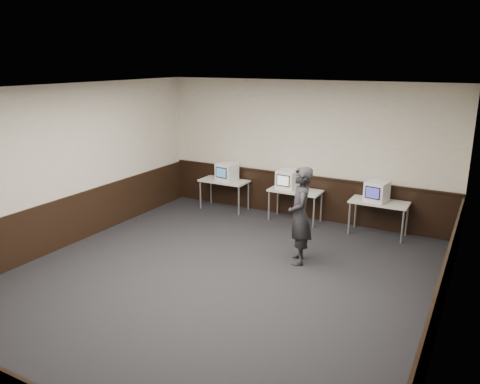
# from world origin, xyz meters

# --- Properties ---
(floor) EXTENTS (8.00, 8.00, 0.00)m
(floor) POSITION_xyz_m (0.00, 0.00, 0.00)
(floor) COLOR black
(floor) RESTS_ON ground
(ceiling) EXTENTS (8.00, 8.00, 0.00)m
(ceiling) POSITION_xyz_m (0.00, 0.00, 3.20)
(ceiling) COLOR white
(ceiling) RESTS_ON back_wall
(back_wall) EXTENTS (7.00, 0.00, 7.00)m
(back_wall) POSITION_xyz_m (0.00, 4.00, 1.60)
(back_wall) COLOR beige
(back_wall) RESTS_ON ground
(left_wall) EXTENTS (0.00, 8.00, 8.00)m
(left_wall) POSITION_xyz_m (-3.50, 0.00, 1.60)
(left_wall) COLOR beige
(left_wall) RESTS_ON ground
(right_wall) EXTENTS (0.00, 8.00, 8.00)m
(right_wall) POSITION_xyz_m (3.50, 0.00, 1.60)
(right_wall) COLOR beige
(right_wall) RESTS_ON ground
(wainscot_back) EXTENTS (6.98, 0.04, 1.00)m
(wainscot_back) POSITION_xyz_m (0.00, 3.98, 0.50)
(wainscot_back) COLOR black
(wainscot_back) RESTS_ON back_wall
(wainscot_left) EXTENTS (0.04, 7.98, 1.00)m
(wainscot_left) POSITION_xyz_m (-3.48, 0.00, 0.50)
(wainscot_left) COLOR black
(wainscot_left) RESTS_ON left_wall
(wainscot_right) EXTENTS (0.04, 7.98, 1.00)m
(wainscot_right) POSITION_xyz_m (3.48, 0.00, 0.50)
(wainscot_right) COLOR black
(wainscot_right) RESTS_ON right_wall
(wainscot_rail) EXTENTS (6.98, 0.06, 0.04)m
(wainscot_rail) POSITION_xyz_m (0.00, 3.96, 1.02)
(wainscot_rail) COLOR black
(wainscot_rail) RESTS_ON wainscot_back
(desk_left) EXTENTS (1.20, 0.60, 0.75)m
(desk_left) POSITION_xyz_m (-1.90, 3.60, 0.68)
(desk_left) COLOR beige
(desk_left) RESTS_ON ground
(desk_center) EXTENTS (1.20, 0.60, 0.75)m
(desk_center) POSITION_xyz_m (0.00, 3.60, 0.68)
(desk_center) COLOR beige
(desk_center) RESTS_ON ground
(desk_right) EXTENTS (1.20, 0.60, 0.75)m
(desk_right) POSITION_xyz_m (1.90, 3.60, 0.68)
(desk_right) COLOR beige
(desk_right) RESTS_ON ground
(emac_left) EXTENTS (0.49, 0.51, 0.43)m
(emac_left) POSITION_xyz_m (-1.82, 3.61, 0.97)
(emac_left) COLOR white
(emac_left) RESTS_ON desk_left
(emac_center) EXTENTS (0.46, 0.49, 0.44)m
(emac_center) POSITION_xyz_m (-0.21, 3.62, 0.97)
(emac_center) COLOR white
(emac_center) RESTS_ON desk_center
(emac_right) EXTENTS (0.50, 0.52, 0.43)m
(emac_right) POSITION_xyz_m (1.83, 3.58, 0.97)
(emac_right) COLOR white
(emac_right) RESTS_ON desk_right
(person) EXTENTS (0.67, 0.78, 1.81)m
(person) POSITION_xyz_m (0.94, 1.49, 0.91)
(person) COLOR black
(person) RESTS_ON ground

